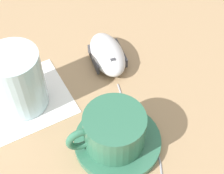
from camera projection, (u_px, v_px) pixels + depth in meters
The scene contains 6 objects.
ground_plane at pixel (51, 114), 0.55m from camera, with size 3.00×3.00×0.00m, color #9E7F5B.
saucer at pixel (118, 141), 0.51m from camera, with size 0.13×0.13×0.01m, color #2D664C.
coffee_cup at pixel (113, 130), 0.48m from camera, with size 0.11×0.09×0.06m.
computer_mouse at pixel (107, 54), 0.61m from camera, with size 0.08×0.12×0.04m.
napkin_under_glass at pixel (27, 99), 0.57m from camera, with size 0.14×0.14×0.00m, color white.
drinking_glass at pixel (18, 80), 0.52m from camera, with size 0.08×0.08×0.10m, color silver.
Camera 1 is at (-0.08, 0.32, 0.45)m, focal length 55.00 mm.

